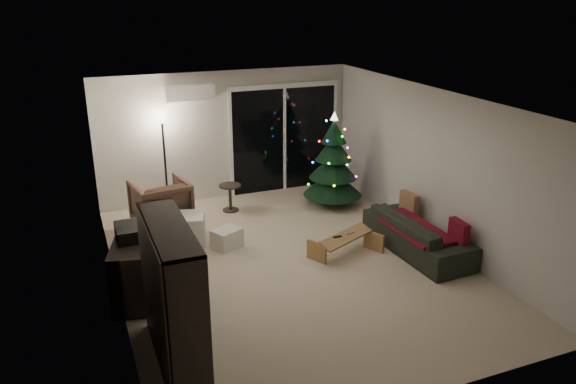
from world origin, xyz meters
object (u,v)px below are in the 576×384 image
at_px(bookshelf, 154,300).
at_px(sofa, 418,234).
at_px(armchair, 161,204).
at_px(christmas_tree, 333,159).
at_px(media_cabinet, 136,266).
at_px(coffee_table, 346,246).

xyz_separation_m(bookshelf, sofa, (4.30, 1.36, -0.52)).
bearing_deg(armchair, christmas_tree, 167.94).
height_order(media_cabinet, coffee_table, media_cabinet).
distance_m(sofa, coffee_table, 1.16).
bearing_deg(sofa, coffee_table, 73.57).
xyz_separation_m(armchair, coffee_table, (2.46, -2.24, -0.25)).
bearing_deg(bookshelf, christmas_tree, 51.27).
height_order(bookshelf, coffee_table, bookshelf).
bearing_deg(media_cabinet, sofa, 10.51).
xyz_separation_m(bookshelf, media_cabinet, (0.00, 1.67, -0.40)).
bearing_deg(christmas_tree, sofa, -81.95).
bearing_deg(sofa, media_cabinet, 83.79).
relative_size(media_cabinet, christmas_tree, 0.74).
relative_size(bookshelf, media_cabinet, 1.22).
bearing_deg(media_cabinet, bookshelf, -75.37).
bearing_deg(coffee_table, christmas_tree, 44.38).
distance_m(media_cabinet, sofa, 4.31).
relative_size(media_cabinet, sofa, 0.66).
relative_size(armchair, coffee_table, 0.87).
height_order(bookshelf, sofa, bookshelf).
height_order(sofa, christmas_tree, christmas_tree).
xyz_separation_m(bookshelf, coffee_table, (3.18, 1.64, -0.65)).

